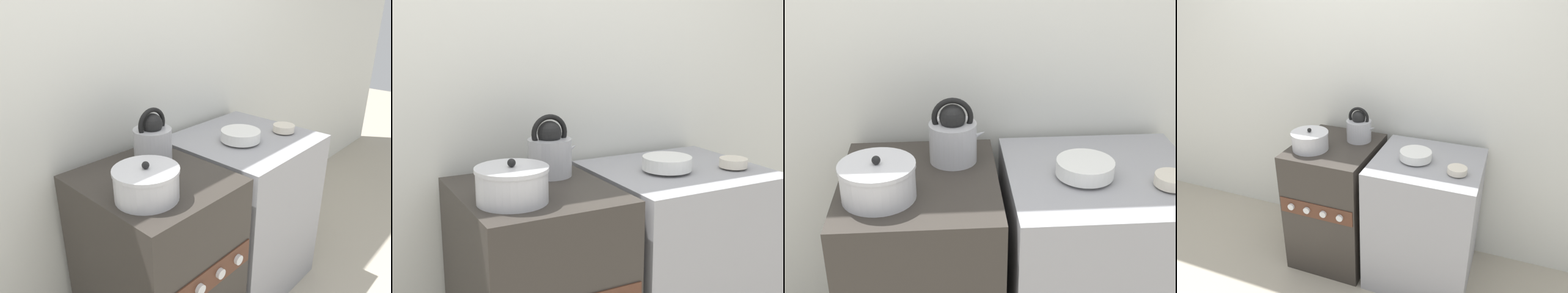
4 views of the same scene
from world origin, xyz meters
TOP-DOWN VIEW (x-y plane):
  - ground_plane at (0.00, 0.00)m, footprint 12.00×12.00m
  - wall_back at (0.00, 0.71)m, footprint 7.00×0.06m
  - stove at (0.00, 0.31)m, footprint 0.54×0.64m
  - counter at (0.65, 0.32)m, footprint 0.67×0.64m
  - kettle at (0.12, 0.45)m, footprint 0.21×0.17m
  - cooking_pot at (-0.12, 0.20)m, footprint 0.25×0.25m
  - enamel_bowl at (0.57, 0.29)m, footprint 0.20×0.20m
  - small_ceramic_bowl at (0.85, 0.21)m, footprint 0.11×0.11m

SIDE VIEW (x-z plane):
  - ground_plane at x=0.00m, z-range 0.00..0.00m
  - counter at x=0.65m, z-range 0.00..0.89m
  - stove at x=0.00m, z-range 0.00..0.90m
  - small_ceramic_bowl at x=0.85m, z-range 0.89..0.94m
  - enamel_bowl at x=0.57m, z-range 0.90..0.96m
  - cooking_pot at x=-0.12m, z-range 0.88..1.03m
  - kettle at x=0.12m, z-range 0.87..1.11m
  - wall_back at x=0.00m, z-range 0.00..2.50m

